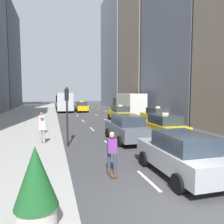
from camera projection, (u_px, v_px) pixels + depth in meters
ground_plane at (184, 207)px, 6.29m from camera, size 160.00×160.00×0.00m
sidewalk_left at (27, 116)px, 30.38m from camera, size 8.00×66.00×0.15m
lane_markings at (101, 117)px, 29.07m from camera, size 5.72×56.00×0.01m
building_row_right at (164, 7)px, 30.94m from camera, size 6.00×53.01×33.19m
taxi_lead at (163, 126)px, 15.54m from camera, size 2.02×4.40×1.87m
taxi_second at (82, 107)px, 37.20m from camera, size 2.02×4.40×1.87m
taxi_third at (157, 116)px, 22.58m from camera, size 2.02×4.40×1.87m
taxi_fourth at (120, 113)px, 25.58m from camera, size 2.02×4.40×1.87m
sedan_black_near at (181, 154)px, 8.54m from camera, size 2.02×4.43×1.74m
sedan_silver_behind at (126, 128)px, 14.76m from camera, size 2.02×4.82×1.79m
city_bus at (64, 101)px, 39.84m from camera, size 2.80×11.61×3.25m
box_truck at (128, 104)px, 30.97m from camera, size 2.58×8.40×3.15m
skateboarder at (112, 151)px, 8.63m from camera, size 0.36×0.80×1.75m
planter_with_shrub at (36, 187)px, 4.92m from camera, size 1.00×1.00×1.95m
pedestrian_mid_block at (42, 129)px, 13.34m from camera, size 0.36×0.22×1.65m
pedestrian_far_walking at (42, 122)px, 16.47m from camera, size 0.36×0.22×1.65m
traffic_light_pole at (67, 107)px, 13.24m from camera, size 0.24×0.42×3.60m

